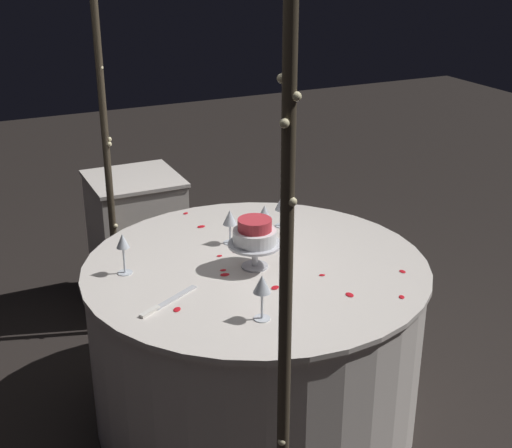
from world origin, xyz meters
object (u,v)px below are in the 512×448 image
at_px(decorative_arch, 165,123).
at_px(side_table, 138,241).
at_px(wine_glass_0, 265,214).
at_px(wine_glass_4, 262,286).
at_px(cake_knife, 165,303).
at_px(main_table, 256,341).
at_px(wine_glass_3, 230,219).
at_px(tiered_cake, 255,236).
at_px(wine_glass_2, 123,244).
at_px(wine_glass_1, 282,204).

bearing_deg(decorative_arch, side_table, -9.24).
height_order(wine_glass_0, wine_glass_4, wine_glass_4).
height_order(wine_glass_4, cake_knife, wine_glass_4).
height_order(decorative_arch, side_table, decorative_arch).
distance_m(main_table, wine_glass_3, 0.54).
height_order(tiered_cake, cake_knife, tiered_cake).
xyz_separation_m(main_table, wine_glass_4, (-0.42, 0.17, 0.50)).
relative_size(main_table, cake_knife, 5.35).
bearing_deg(main_table, decorative_arch, 90.22).
relative_size(main_table, wine_glass_2, 8.31).
relative_size(wine_glass_2, wine_glass_3, 1.10).
bearing_deg(main_table, wine_glass_1, -41.68).
bearing_deg(wine_glass_0, cake_knife, 124.14).
bearing_deg(tiered_cake, wine_glass_4, 158.22).
relative_size(side_table, cake_knife, 2.86).
bearing_deg(wine_glass_2, tiered_cake, -109.42).
distance_m(wine_glass_1, cake_knife, 0.88).
xyz_separation_m(main_table, cake_knife, (-0.16, 0.45, 0.38)).
bearing_deg(cake_knife, wine_glass_0, -55.86).
xyz_separation_m(side_table, wine_glass_3, (-0.99, -0.15, 0.47)).
relative_size(main_table, wine_glass_1, 9.43).
height_order(tiered_cake, wine_glass_0, tiered_cake).
bearing_deg(wine_glass_1, decorative_arch, 116.18).
height_order(tiered_cake, wine_glass_4, tiered_cake).
bearing_deg(wine_glass_1, tiered_cake, 138.83).
distance_m(wine_glass_2, cake_knife, 0.34).
bearing_deg(side_table, wine_glass_4, 179.65).
xyz_separation_m(side_table, wine_glass_1, (-0.91, -0.44, 0.47)).
xyz_separation_m(wine_glass_0, wine_glass_1, (0.07, -0.12, 0.00)).
bearing_deg(wine_glass_3, decorative_arch, 124.50).
distance_m(wine_glass_1, wine_glass_2, 0.81).
bearing_deg(side_table, decorative_arch, 170.76).
xyz_separation_m(decorative_arch, wine_glass_1, (0.32, -0.64, -0.53)).
relative_size(tiered_cake, wine_glass_1, 1.44).
bearing_deg(wine_glass_0, decorative_arch, 115.51).
bearing_deg(main_table, wine_glass_3, 2.89).
distance_m(decorative_arch, cake_knife, 0.66).
height_order(decorative_arch, tiered_cake, decorative_arch).
bearing_deg(cake_knife, side_table, -11.58).
distance_m(side_table, wine_glass_3, 1.11).
bearing_deg(main_table, wine_glass_2, 73.88).
bearing_deg(main_table, wine_glass_4, 157.34).
xyz_separation_m(main_table, tiered_cake, (-0.03, 0.02, 0.51)).
height_order(wine_glass_3, cake_knife, wine_glass_3).
distance_m(tiered_cake, wine_glass_0, 0.33).
distance_m(tiered_cake, wine_glass_3, 0.27).
bearing_deg(wine_glass_0, main_table, 147.20).
xyz_separation_m(main_table, side_table, (1.23, 0.16, 0.01)).
relative_size(decorative_arch, main_table, 1.48).
relative_size(main_table, wine_glass_4, 8.28).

